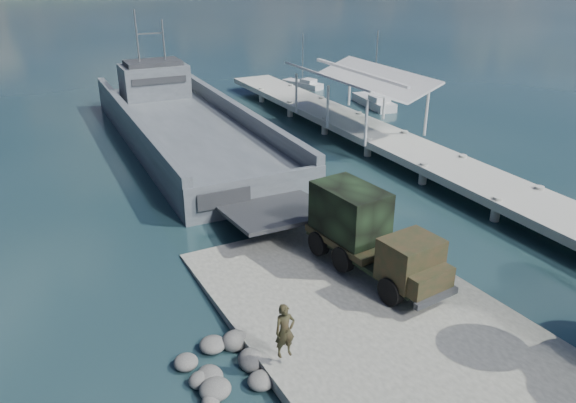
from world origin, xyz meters
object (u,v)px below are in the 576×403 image
object	(u,v)px
soldier	(285,340)
pier	(365,122)
landing_craft	(187,133)
sailboat_far	(303,84)
military_truck	(368,234)
sailboat_near	(374,103)

from	to	relation	value
soldier	pier	bearing A→B (deg)	52.95
pier	landing_craft	size ratio (longest dim) A/B	1.32
soldier	sailboat_far	world-z (taller)	sailboat_far
landing_craft	military_truck	distance (m)	22.39
landing_craft	sailboat_near	world-z (taller)	landing_craft
pier	sailboat_far	size ratio (longest dim) A/B	7.55
soldier	sailboat_far	xyz separation A→B (m)	(22.42, 39.45, -1.17)
landing_craft	military_truck	bearing A→B (deg)	-85.88
sailboat_near	pier	bearing A→B (deg)	-122.12
pier	soldier	bearing A→B (deg)	-130.25
pier	sailboat_near	size ratio (longest dim) A/B	6.16
pier	military_truck	xyz separation A→B (m)	(-11.19, -16.43, 0.60)
pier	landing_craft	distance (m)	13.54
landing_craft	military_truck	world-z (taller)	landing_craft
landing_craft	sailboat_near	distance (m)	19.46
pier	military_truck	distance (m)	19.88
soldier	sailboat_near	bearing A→B (deg)	53.21
military_truck	soldier	bearing A→B (deg)	-152.98
soldier	sailboat_near	distance (m)	37.96
military_truck	soldier	size ratio (longest dim) A/B	3.87
military_truck	sailboat_far	xyz separation A→B (m)	(16.32, 35.45, -1.89)
sailboat_near	sailboat_far	distance (m)	10.56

